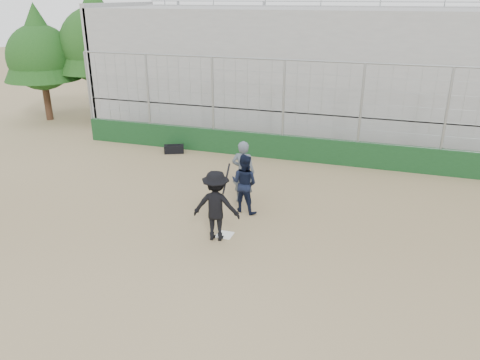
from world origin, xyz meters
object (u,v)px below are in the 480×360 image
(batter_at_plate, at_px, (216,206))
(equipment_bag, at_px, (174,149))
(catcher_crouched, at_px, (244,193))
(umpire, at_px, (243,175))

(batter_at_plate, xyz_separation_m, equipment_bag, (-4.40, 6.52, -0.82))
(catcher_crouched, height_order, equipment_bag, catcher_crouched)
(batter_at_plate, relative_size, catcher_crouched, 1.68)
(batter_at_plate, relative_size, equipment_bag, 2.36)
(batter_at_plate, bearing_deg, umpire, 91.17)
(batter_at_plate, distance_m, catcher_crouched, 1.93)
(umpire, bearing_deg, catcher_crouched, 108.36)
(batter_at_plate, relative_size, umpire, 1.14)
(equipment_bag, bearing_deg, catcher_crouched, -45.19)
(catcher_crouched, xyz_separation_m, equipment_bag, (-4.60, 4.63, -0.45))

